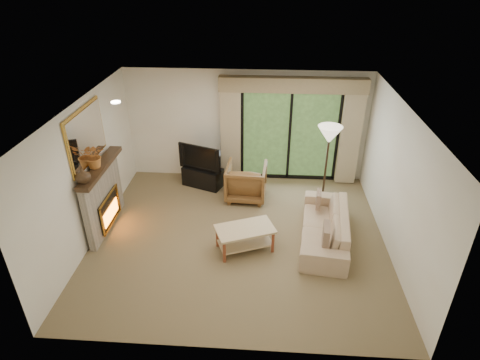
# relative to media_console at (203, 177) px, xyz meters

# --- Properties ---
(floor) EXTENTS (5.50, 5.50, 0.00)m
(floor) POSITION_rel_media_console_xyz_m (0.98, -1.95, -0.23)
(floor) COLOR olive
(floor) RESTS_ON ground
(ceiling) EXTENTS (5.50, 5.50, 0.00)m
(ceiling) POSITION_rel_media_console_xyz_m (0.98, -1.95, 2.37)
(ceiling) COLOR silver
(ceiling) RESTS_ON ground
(wall_back) EXTENTS (5.00, 0.00, 5.00)m
(wall_back) POSITION_rel_media_console_xyz_m (0.98, 0.55, 1.07)
(wall_back) COLOR white
(wall_back) RESTS_ON ground
(wall_front) EXTENTS (5.00, 0.00, 5.00)m
(wall_front) POSITION_rel_media_console_xyz_m (0.98, -4.45, 1.07)
(wall_front) COLOR white
(wall_front) RESTS_ON ground
(wall_left) EXTENTS (0.00, 5.00, 5.00)m
(wall_left) POSITION_rel_media_console_xyz_m (-1.77, -1.95, 1.07)
(wall_left) COLOR white
(wall_left) RESTS_ON ground
(wall_right) EXTENTS (0.00, 5.00, 5.00)m
(wall_right) POSITION_rel_media_console_xyz_m (3.73, -1.95, 1.07)
(wall_right) COLOR white
(wall_right) RESTS_ON ground
(fireplace) EXTENTS (0.24, 1.70, 1.37)m
(fireplace) POSITION_rel_media_console_xyz_m (-1.65, -1.75, 0.46)
(fireplace) COLOR gray
(fireplace) RESTS_ON floor
(mirror) EXTENTS (0.07, 1.45, 1.02)m
(mirror) POSITION_rel_media_console_xyz_m (-1.73, -1.75, 1.72)
(mirror) COLOR gold
(mirror) RESTS_ON wall_left
(sliding_door) EXTENTS (2.26, 0.10, 2.16)m
(sliding_door) POSITION_rel_media_console_xyz_m (1.98, 0.50, 0.87)
(sliding_door) COLOR black
(sliding_door) RESTS_ON floor
(curtain_left) EXTENTS (0.45, 0.18, 2.35)m
(curtain_left) POSITION_rel_media_console_xyz_m (0.63, 0.39, 0.97)
(curtain_left) COLOR tan
(curtain_left) RESTS_ON floor
(curtain_right) EXTENTS (0.45, 0.18, 2.35)m
(curtain_right) POSITION_rel_media_console_xyz_m (3.33, 0.39, 0.97)
(curtain_right) COLOR tan
(curtain_right) RESTS_ON floor
(cornice) EXTENTS (3.20, 0.24, 0.32)m
(cornice) POSITION_rel_media_console_xyz_m (1.98, 0.41, 2.09)
(cornice) COLOR #96815C
(cornice) RESTS_ON wall_back
(media_console) EXTENTS (0.99, 0.71, 0.45)m
(media_console) POSITION_rel_media_console_xyz_m (0.00, 0.00, 0.00)
(media_console) COLOR black
(media_console) RESTS_ON floor
(tv) EXTENTS (1.02, 0.50, 0.60)m
(tv) POSITION_rel_media_console_xyz_m (0.00, 0.00, 0.53)
(tv) COLOR black
(tv) RESTS_ON media_console
(armchair) EXTENTS (0.90, 0.93, 0.80)m
(armchair) POSITION_rel_media_console_xyz_m (1.04, -0.46, 0.17)
(armchair) COLOR brown
(armchair) RESTS_ON floor
(sofa) EXTENTS (1.07, 2.20, 0.62)m
(sofa) POSITION_rel_media_console_xyz_m (2.59, -1.89, 0.08)
(sofa) COLOR tan
(sofa) RESTS_ON floor
(pillow_near) EXTENTS (0.16, 0.43, 0.41)m
(pillow_near) POSITION_rel_media_console_xyz_m (2.52, -2.50, 0.30)
(pillow_near) COLOR brown
(pillow_near) RESTS_ON sofa
(pillow_far) EXTENTS (0.13, 0.34, 0.33)m
(pillow_far) POSITION_rel_media_console_xyz_m (2.52, -1.28, 0.29)
(pillow_far) COLOR brown
(pillow_far) RESTS_ON sofa
(coffee_table) EXTENTS (1.17, 0.91, 0.46)m
(coffee_table) POSITION_rel_media_console_xyz_m (1.11, -2.28, 0.01)
(coffee_table) COLOR tan
(coffee_table) RESTS_ON floor
(floor_lamp) EXTENTS (0.57, 0.57, 1.82)m
(floor_lamp) POSITION_rel_media_console_xyz_m (2.69, -0.68, 0.68)
(floor_lamp) COLOR beige
(floor_lamp) RESTS_ON floor
(vase) EXTENTS (0.34, 0.34, 0.28)m
(vase) POSITION_rel_media_console_xyz_m (-1.63, -2.38, 1.28)
(vase) COLOR #362516
(vase) RESTS_ON fireplace
(branches) EXTENTS (0.48, 0.44, 0.46)m
(branches) POSITION_rel_media_console_xyz_m (-1.63, -1.83, 1.37)
(branches) COLOR #C27432
(branches) RESTS_ON fireplace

